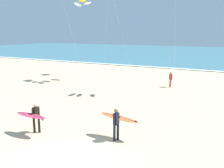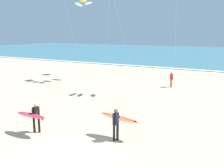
{
  "view_description": "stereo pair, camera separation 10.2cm",
  "coord_description": "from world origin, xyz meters",
  "px_view_note": "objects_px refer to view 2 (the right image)",
  "views": [
    {
      "loc": [
        6.19,
        -7.61,
        5.5
      ],
      "look_at": [
        -0.28,
        5.08,
        2.46
      ],
      "focal_mm": 39.35,
      "sensor_mm": 36.0,
      "label": 1
    },
    {
      "loc": [
        6.28,
        -7.57,
        5.5
      ],
      "look_at": [
        -0.28,
        5.08,
        2.46
      ],
      "focal_mm": 39.35,
      "sensor_mm": 36.0,
      "label": 2
    }
  ],
  "objects_px": {
    "kite_arc_golden_near": "(83,3)",
    "bystander_red_top": "(171,79)",
    "surfer_lead": "(34,115)",
    "surfer_trailing": "(117,120)"
  },
  "relations": [
    {
      "from": "kite_arc_golden_near",
      "to": "bystander_red_top",
      "type": "bearing_deg",
      "value": 6.47
    },
    {
      "from": "surfer_lead",
      "to": "surfer_trailing",
      "type": "relative_size",
      "value": 0.92
    },
    {
      "from": "kite_arc_golden_near",
      "to": "surfer_lead",
      "type": "bearing_deg",
      "value": -67.03
    },
    {
      "from": "kite_arc_golden_near",
      "to": "bystander_red_top",
      "type": "relative_size",
      "value": 5.56
    },
    {
      "from": "surfer_lead",
      "to": "surfer_trailing",
      "type": "distance_m",
      "value": 4.6
    },
    {
      "from": "surfer_lead",
      "to": "kite_arc_golden_near",
      "type": "bearing_deg",
      "value": 112.97
    },
    {
      "from": "bystander_red_top",
      "to": "surfer_lead",
      "type": "bearing_deg",
      "value": -104.15
    },
    {
      "from": "kite_arc_golden_near",
      "to": "surfer_trailing",
      "type": "bearing_deg",
      "value": -50.48
    },
    {
      "from": "surfer_lead",
      "to": "kite_arc_golden_near",
      "type": "xyz_separation_m",
      "value": [
        -5.89,
        13.89,
        7.48
      ]
    },
    {
      "from": "surfer_lead",
      "to": "kite_arc_golden_near",
      "type": "distance_m",
      "value": 16.84
    }
  ]
}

